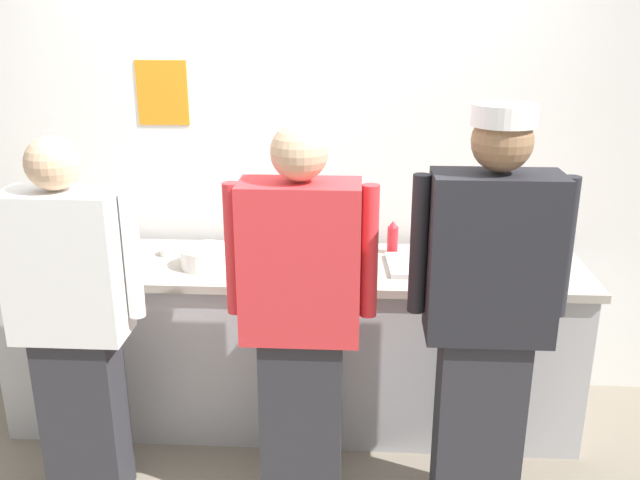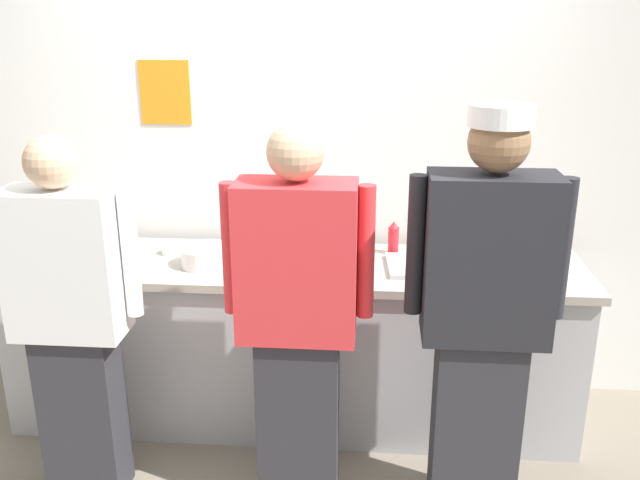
# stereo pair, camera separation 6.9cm
# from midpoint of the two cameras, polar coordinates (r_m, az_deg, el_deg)

# --- Properties ---
(ground_plane) EXTENTS (9.00, 9.00, 0.00)m
(ground_plane) POSITION_cam_midpoint_polar(r_m,az_deg,el_deg) (3.52, -3.40, -17.56)
(ground_plane) COLOR slate
(wall_back) EXTENTS (4.58, 0.11, 2.73)m
(wall_back) POSITION_cam_midpoint_polar(r_m,az_deg,el_deg) (3.71, -2.36, 7.58)
(wall_back) COLOR white
(wall_back) RESTS_ON ground
(prep_counter) EXTENTS (2.92, 0.66, 0.88)m
(prep_counter) POSITION_cam_midpoint_polar(r_m,az_deg,el_deg) (3.58, -2.88, -8.53)
(prep_counter) COLOR #B2B2B7
(prep_counter) RESTS_ON ground
(chef_near_left) EXTENTS (0.60, 0.24, 1.63)m
(chef_near_left) POSITION_cam_midpoint_polar(r_m,az_deg,el_deg) (3.04, -20.69, -6.23)
(chef_near_left) COLOR #2D2D33
(chef_near_left) RESTS_ON ground
(chef_center) EXTENTS (0.62, 0.24, 1.69)m
(chef_center) POSITION_cam_midpoint_polar(r_m,az_deg,el_deg) (2.78, -2.34, -6.56)
(chef_center) COLOR #2D2D33
(chef_center) RESTS_ON ground
(chef_far_right) EXTENTS (0.63, 0.24, 1.77)m
(chef_far_right) POSITION_cam_midpoint_polar(r_m,az_deg,el_deg) (2.78, 13.20, -5.87)
(chef_far_right) COLOR #2D2D33
(chef_far_right) RESTS_ON ground
(plate_stack_front) EXTENTS (0.25, 0.25, 0.10)m
(plate_stack_front) POSITION_cam_midpoint_polar(r_m,az_deg,el_deg) (3.40, -10.14, -1.42)
(plate_stack_front) COLOR white
(plate_stack_front) RESTS_ON prep_counter
(plate_stack_rear) EXTENTS (0.24, 0.24, 0.07)m
(plate_stack_rear) POSITION_cam_midpoint_polar(r_m,az_deg,el_deg) (3.42, -5.41, -1.29)
(plate_stack_rear) COLOR white
(plate_stack_rear) RESTS_ON prep_counter
(mixing_bowl_steel) EXTENTS (0.38, 0.38, 0.11)m
(mixing_bowl_steel) POSITION_cam_midpoint_polar(r_m,az_deg,el_deg) (3.64, -19.69, -0.78)
(mixing_bowl_steel) COLOR #B7BABF
(mixing_bowl_steel) RESTS_ON prep_counter
(sheet_tray) EXTENTS (0.47, 0.35, 0.02)m
(sheet_tray) POSITION_cam_midpoint_polar(r_m,az_deg,el_deg) (3.38, 8.92, -2.09)
(sheet_tray) COLOR #B7BABF
(sheet_tray) RESTS_ON prep_counter
(squeeze_bottle_primary) EXTENTS (0.05, 0.05, 0.20)m
(squeeze_bottle_primary) POSITION_cam_midpoint_polar(r_m,az_deg,el_deg) (3.17, 1.81, -1.70)
(squeeze_bottle_primary) COLOR orange
(squeeze_bottle_primary) RESTS_ON prep_counter
(squeeze_bottle_secondary) EXTENTS (0.06, 0.06, 0.18)m
(squeeze_bottle_secondary) POSITION_cam_midpoint_polar(r_m,az_deg,el_deg) (3.53, 5.57, 0.19)
(squeeze_bottle_secondary) COLOR red
(squeeze_bottle_secondary) RESTS_ON prep_counter
(ramekin_yellow_sauce) EXTENTS (0.10, 0.10, 0.04)m
(ramekin_yellow_sauce) POSITION_cam_midpoint_polar(r_m,az_deg,el_deg) (3.60, -13.04, -0.86)
(ramekin_yellow_sauce) COLOR white
(ramekin_yellow_sauce) RESTS_ON prep_counter
(ramekin_orange_sauce) EXTENTS (0.09, 0.09, 0.04)m
(ramekin_orange_sauce) POSITION_cam_midpoint_polar(r_m,az_deg,el_deg) (3.49, 15.85, -1.78)
(ramekin_orange_sauce) COLOR white
(ramekin_orange_sauce) RESTS_ON prep_counter
(deli_cup) EXTENTS (0.09, 0.09, 0.11)m
(deli_cup) POSITION_cam_midpoint_polar(r_m,az_deg,el_deg) (3.27, -3.42, -1.85)
(deli_cup) COLOR white
(deli_cup) RESTS_ON prep_counter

